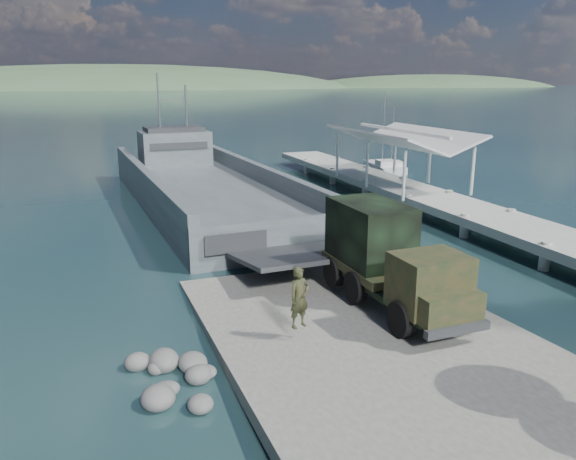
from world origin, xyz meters
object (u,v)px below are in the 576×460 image
object	(u,v)px
pier	(407,182)
military_truck	(388,257)
landing_craft	(204,194)
soldier	(299,309)
sailboat_far	(392,168)
sailboat_near	(382,168)

from	to	relation	value
pier	military_truck	xyz separation A→B (m)	(-11.16, -16.75, 0.68)
pier	military_truck	bearing A→B (deg)	-123.68
landing_craft	military_truck	xyz separation A→B (m)	(2.56, -21.24, 1.47)
soldier	sailboat_far	size ratio (longest dim) A/B	0.32
military_truck	sailboat_near	distance (m)	34.31
landing_craft	soldier	xyz separation A→B (m)	(-1.62, -22.96, 0.71)
landing_craft	soldier	distance (m)	23.02
pier	military_truck	world-z (taller)	pier
pier	landing_craft	bearing A→B (deg)	161.88
soldier	pier	bearing A→B (deg)	31.70
pier	sailboat_near	distance (m)	14.34
soldier	sailboat_far	world-z (taller)	sailboat_far
landing_craft	military_truck	bearing A→B (deg)	-85.74
landing_craft	sailboat_far	size ratio (longest dim) A/B	5.26
sailboat_near	soldier	bearing A→B (deg)	-113.03
pier	sailboat_far	distance (m)	15.13
pier	landing_craft	world-z (taller)	landing_craft
military_truck	sailboat_near	bearing A→B (deg)	59.62
pier	sailboat_far	size ratio (longest dim) A/B	6.87
soldier	sailboat_far	distance (m)	38.84
military_truck	sailboat_far	xyz separation A→B (m)	(17.81, 30.28, -1.94)
sailboat_far	soldier	bearing A→B (deg)	-112.14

